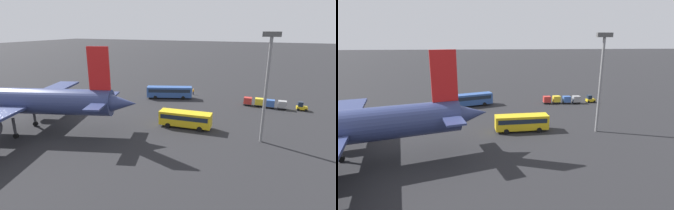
% 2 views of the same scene
% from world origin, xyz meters
% --- Properties ---
extents(ground_plane, '(600.00, 600.00, 0.00)m').
position_xyz_m(ground_plane, '(0.00, 0.00, 0.00)').
color(ground_plane, '#232326').
extents(airplane, '(45.45, 39.31, 16.12)m').
position_xyz_m(airplane, '(21.51, 40.12, 6.06)').
color(airplane, navy).
rests_on(airplane, ground).
extents(shuttle_bus_near, '(12.64, 6.65, 3.28)m').
position_xyz_m(shuttle_bus_near, '(4.02, 6.53, 1.97)').
color(shuttle_bus_near, '#2D5199').
rests_on(shuttle_bus_near, ground).
extents(shuttle_bus_far, '(10.44, 3.64, 3.19)m').
position_xyz_m(shuttle_bus_far, '(-7.18, 26.05, 1.91)').
color(shuttle_bus_far, gold).
rests_on(shuttle_bus_far, ground).
extents(baggage_tug, '(2.49, 1.79, 2.10)m').
position_xyz_m(baggage_tug, '(-29.47, 5.06, 0.94)').
color(baggage_tug, gold).
rests_on(baggage_tug, ground).
extents(worker_person, '(0.38, 0.38, 1.74)m').
position_xyz_m(worker_person, '(-0.99, 0.08, 0.87)').
color(worker_person, '#1E1E2D').
rests_on(worker_person, ground).
extents(cargo_cart_grey, '(2.01, 1.70, 2.06)m').
position_xyz_m(cargo_cart_grey, '(-25.22, 5.78, 1.19)').
color(cargo_cart_grey, '#38383D').
rests_on(cargo_cart_grey, ground).
extents(cargo_cart_blue, '(2.01, 1.70, 2.06)m').
position_xyz_m(cargo_cart_blue, '(-22.51, 5.79, 1.19)').
color(cargo_cart_blue, '#38383D').
rests_on(cargo_cart_blue, ground).
extents(cargo_cart_yellow, '(2.01, 1.70, 2.06)m').
position_xyz_m(cargo_cart_yellow, '(-19.80, 5.32, 1.19)').
color(cargo_cart_yellow, '#38383D').
rests_on(cargo_cart_yellow, ground).
extents(cargo_cart_red, '(2.01, 1.70, 2.06)m').
position_xyz_m(cargo_cart_red, '(-17.09, 5.48, 1.19)').
color(cargo_cart_red, '#38383D').
rests_on(cargo_cart_red, ground).
extents(light_pole, '(2.80, 0.70, 18.58)m').
position_xyz_m(light_pole, '(-21.58, 27.56, 11.31)').
color(light_pole, slate).
rests_on(light_pole, ground).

